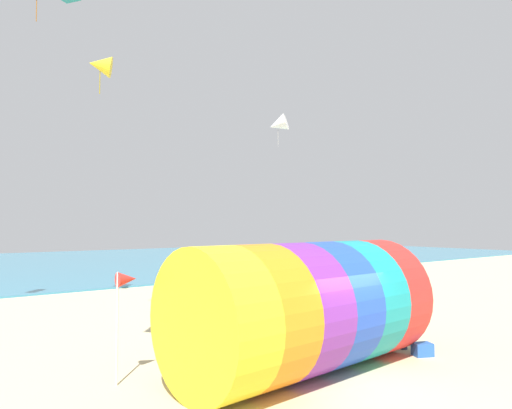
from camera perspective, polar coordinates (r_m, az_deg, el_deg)
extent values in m
plane|color=#CCBA8C|center=(11.83, 9.29, -20.59)|extent=(120.00, 120.00, 0.00)
cube|color=teal|center=(46.81, -27.27, -6.76)|extent=(120.00, 40.00, 0.10)
cylinder|color=yellow|center=(9.87, -5.53, -14.56)|extent=(1.35, 3.30, 3.23)
cylinder|color=orange|center=(10.55, -0.38, -13.79)|extent=(1.35, 3.30, 3.23)
cylinder|color=purple|center=(11.31, 4.08, -13.03)|extent=(1.35, 3.30, 3.23)
cylinder|color=blue|center=(12.12, 7.93, -12.30)|extent=(1.35, 3.30, 3.23)
cylinder|color=teal|center=(12.99, 11.27, -11.63)|extent=(1.35, 3.30, 3.23)
cylinder|color=red|center=(13.89, 14.17, -11.01)|extent=(1.35, 3.30, 3.23)
cylinder|color=black|center=(14.37, 15.53, -10.71)|extent=(0.26, 2.97, 2.97)
cylinder|color=#383D56|center=(14.71, 17.91, -15.27)|extent=(0.24, 0.24, 0.81)
cube|color=yellow|center=(14.57, 17.87, -12.56)|extent=(0.39, 0.42, 0.61)
sphere|color=#9E7051|center=(14.50, 17.84, -10.88)|extent=(0.22, 0.22, 0.22)
cylinder|color=#8F4F12|center=(21.40, -25.74, 21.55)|extent=(0.03, 0.03, 1.32)
cone|color=white|center=(28.20, 2.78, 9.98)|extent=(1.63, 1.66, 1.30)
cylinder|color=gray|center=(28.02, 2.79, 8.28)|extent=(0.03, 0.03, 1.13)
cone|color=yellow|center=(17.62, -18.91, 16.14)|extent=(1.07, 1.02, 0.84)
cylinder|color=olive|center=(17.44, -18.94, 14.24)|extent=(0.03, 0.03, 0.81)
cylinder|color=#383D56|center=(24.35, 13.96, -10.19)|extent=(0.24, 0.24, 0.84)
cube|color=yellow|center=(24.27, 13.94, -8.48)|extent=(0.36, 0.23, 0.63)
sphere|color=tan|center=(24.22, 13.92, -7.42)|extent=(0.23, 0.23, 0.23)
cylinder|color=silver|center=(11.29, -16.98, -14.61)|extent=(0.05, 0.05, 2.58)
cone|color=red|center=(11.19, -15.83, -8.97)|extent=(0.45, 0.36, 0.36)
cube|color=#2659B2|center=(14.19, 20.09, -16.65)|extent=(0.62, 0.55, 0.36)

